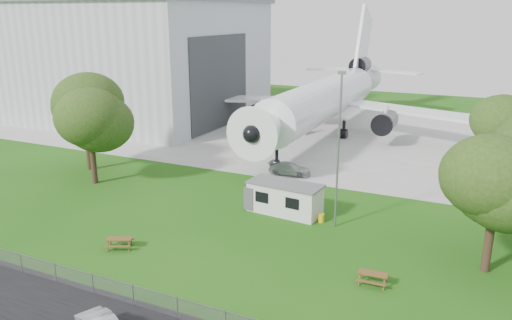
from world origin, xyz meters
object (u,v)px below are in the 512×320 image
at_px(hangar, 116,57).
at_px(site_cabin, 285,198).
at_px(airliner, 327,97).
at_px(picnic_east, 372,284).
at_px(picnic_west, 120,248).

relative_size(hangar, site_cabin, 6.27).
distance_m(airliner, site_cabin, 29.55).
bearing_deg(airliner, site_cabin, -79.00).
bearing_deg(site_cabin, airliner, 101.00).
bearing_deg(picnic_east, airliner, 109.39).
bearing_deg(airliner, picnic_east, -68.23).
bearing_deg(hangar, site_cabin, -34.80).
distance_m(hangar, picnic_west, 53.00).
bearing_deg(hangar, picnic_west, -50.19).
height_order(airliner, picnic_west, airliner).
xyz_separation_m(site_cabin, picnic_east, (9.26, -8.43, -1.31)).
height_order(picnic_west, picnic_east, same).
height_order(hangar, picnic_west, hangar).
distance_m(site_cabin, picnic_west, 13.90).
relative_size(airliner, picnic_east, 26.52).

